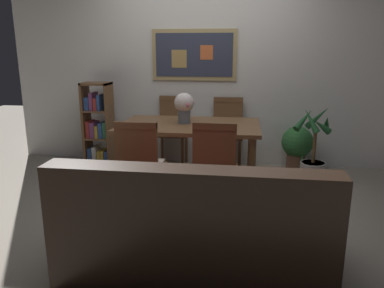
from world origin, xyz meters
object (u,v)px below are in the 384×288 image
Objects in this scene: tv_remote at (227,127)px; potted_palm at (313,156)px; dining_chair_near_right at (215,161)px; dining_chair_far_left at (173,125)px; bookshelf at (98,128)px; flower_vase at (184,106)px; dining_chair_near_left at (140,160)px; leather_couch at (194,230)px; potted_ivy at (297,146)px; dining_chair_far_right at (227,127)px; dining_table at (190,132)px.

potted_palm is at bearing 28.08° from tv_remote.
dining_chair_near_right and dining_chair_far_left have the same top height.
bookshelf reaches higher than flower_vase.
bookshelf is (-0.98, 1.48, -0.04)m from dining_chair_near_left.
dining_chair_near_right is 0.93m from leather_couch.
dining_chair_far_left is at bearing 113.70° from dining_chair_near_right.
bookshelf is 3.29× the size of flower_vase.
potted_palm is 2.69× the size of flower_vase.
potted_palm is (1.13, 2.00, 0.00)m from leather_couch.
dining_chair_far_left is 2.73× the size of flower_vase.
tv_remote is (1.74, -0.86, 0.24)m from bookshelf.
tv_remote is (0.08, 0.57, 0.20)m from dining_chair_near_right.
potted_ivy is (0.93, 1.51, -0.21)m from dining_chair_near_right.
tv_remote is at bearing 82.35° from dining_chair_near_right.
dining_chair_far_right and dining_chair_near_right have the same top height.
potted_ivy is at bearing 67.47° from leather_couch.
flower_vase is (-0.41, 0.79, 0.38)m from dining_chair_near_right.
bookshelf reaches higher than dining_chair_far_left.
tv_remote reaches higher than potted_ivy.
dining_table reaches higher than potted_ivy.
dining_chair_far_right is 1.00× the size of dining_chair_near_right.
leather_couch is (0.61, -0.85, -0.23)m from dining_chair_near_left.
flower_vase reaches higher than tv_remote.
dining_table is 0.85× the size of leather_couch.
flower_vase is at bearing 71.85° from dining_chair_near_left.
tv_remote is at bearing 84.23° from leather_couch.
dining_chair_far_right is 0.51× the size of leather_couch.
flower_vase reaches higher than dining_chair_far_left.
dining_chair_near_left is 2.09m from potted_palm.
leather_couch is 2.83m from bookshelf.
leather_couch is 1.54m from tv_remote.
potted_ivy is 0.69× the size of potted_palm.
tv_remote is at bearing -26.22° from bookshelf.
potted_ivy is at bearing 28.30° from flower_vase.
bookshelf reaches higher than tv_remote.
dining_chair_far_right is 0.94m from flower_vase.
dining_chair_near_left is 1.00× the size of dining_chair_far_left.
tv_remote reaches higher than dining_table.
potted_ivy is at bearing 30.79° from dining_table.
bookshelf is at bearing 153.15° from dining_table.
dining_chair_near_left is at bearing -56.42° from bookshelf.
leather_couch is (-0.11, -2.43, -0.23)m from dining_chair_far_right.
dining_table is 1.67× the size of dining_chair_far_right.
potted_palm reaches higher than dining_table.
dining_chair_near_left reaches higher than potted_palm.
potted_palm is 1.61m from flower_vase.
dining_chair_far_left is at bearing 7.99° from bookshelf.
potted_palm is (1.74, 1.14, -0.23)m from dining_chair_near_left.
bookshelf is (-1.59, 2.33, 0.19)m from leather_couch.
dining_chair_near_right is (0.68, 0.05, 0.00)m from dining_chair_near_left.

